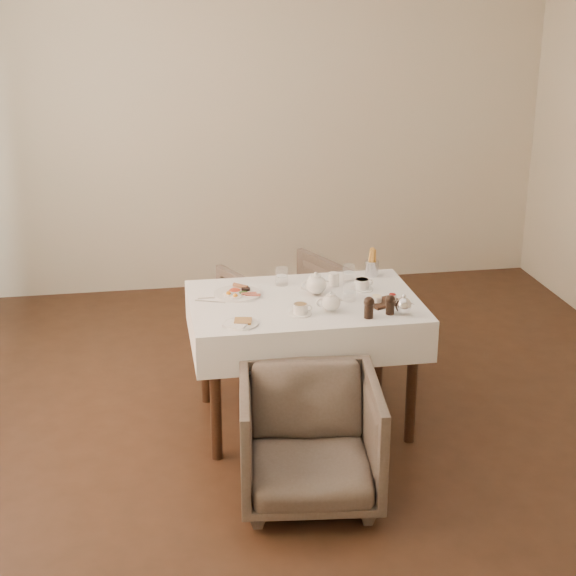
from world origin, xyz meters
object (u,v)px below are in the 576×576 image
(armchair_far, at_px, (288,312))
(breakfast_plate, at_px, (238,293))
(table, at_px, (304,319))
(armchair_near, at_px, (310,440))
(teapot_centre, at_px, (316,283))

(armchair_far, xyz_separation_m, breakfast_plate, (-0.42, -0.73, 0.43))
(table, distance_m, armchair_far, 0.94)
(armchair_near, bearing_deg, breakfast_plate, 110.88)
(table, height_order, breakfast_plate, breakfast_plate)
(table, height_order, armchair_far, table)
(armchair_far, bearing_deg, table, 62.04)
(breakfast_plate, distance_m, teapot_centre, 0.45)
(breakfast_plate, xyz_separation_m, teapot_centre, (0.44, -0.08, 0.06))
(armchair_near, xyz_separation_m, teapot_centre, (0.20, 0.86, 0.50))
(breakfast_plate, bearing_deg, teapot_centre, -31.93)
(teapot_centre, bearing_deg, breakfast_plate, 159.99)
(armchair_far, relative_size, breakfast_plate, 2.70)
(armchair_far, distance_m, teapot_centre, 0.95)
(table, relative_size, armchair_far, 1.76)
(teapot_centre, bearing_deg, table, -146.68)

